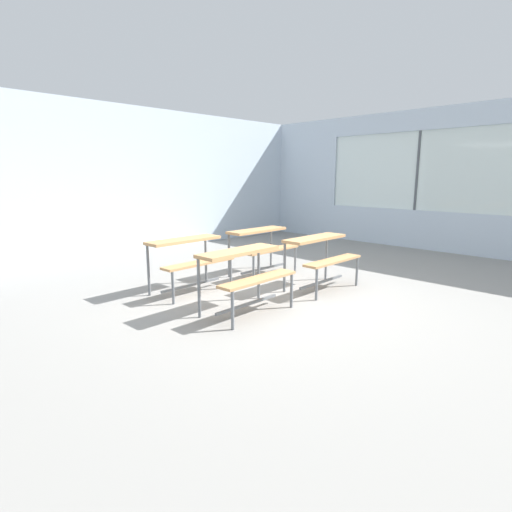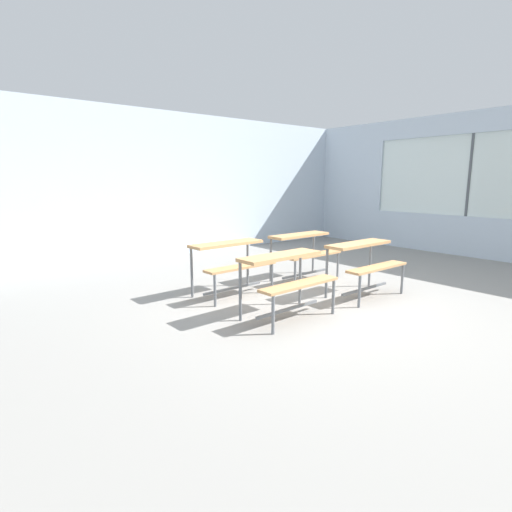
# 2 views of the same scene
# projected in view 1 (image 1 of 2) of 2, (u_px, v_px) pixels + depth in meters

# --- Properties ---
(ground) EXTENTS (10.00, 9.00, 0.05)m
(ground) POSITION_uv_depth(u_px,v_px,m) (283.00, 302.00, 5.24)
(ground) COLOR gray
(wall_back) EXTENTS (10.00, 0.12, 3.00)m
(wall_back) POSITION_uv_depth(u_px,v_px,m) (116.00, 181.00, 8.06)
(wall_back) COLOR silver
(wall_back) RESTS_ON ground
(wall_right) EXTENTS (0.12, 9.00, 3.00)m
(wall_right) POSITION_uv_depth(u_px,v_px,m) (447.00, 183.00, 8.32)
(wall_right) COLOR silver
(wall_right) RESTS_ON ground
(desk_bench_r0c0) EXTENTS (1.12, 0.63, 0.74)m
(desk_bench_r0c0) POSITION_uv_depth(u_px,v_px,m) (245.00, 266.00, 4.67)
(desk_bench_r0c0) COLOR tan
(desk_bench_r0c0) RESTS_ON ground
(desk_bench_r0c1) EXTENTS (1.10, 0.60, 0.74)m
(desk_bench_r0c1) POSITION_uv_depth(u_px,v_px,m) (321.00, 250.00, 5.67)
(desk_bench_r0c1) COLOR tan
(desk_bench_r0c1) RESTS_ON ground
(desk_bench_r1c0) EXTENTS (1.12, 0.63, 0.74)m
(desk_bench_r1c0) POSITION_uv_depth(u_px,v_px,m) (189.00, 252.00, 5.51)
(desk_bench_r1c0) COLOR tan
(desk_bench_r1c0) RESTS_ON ground
(desk_bench_r1c1) EXTENTS (1.11, 0.61, 0.74)m
(desk_bench_r1c1) POSITION_uv_depth(u_px,v_px,m) (262.00, 241.00, 6.49)
(desk_bench_r1c1) COLOR tan
(desk_bench_r1c1) RESTS_ON ground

